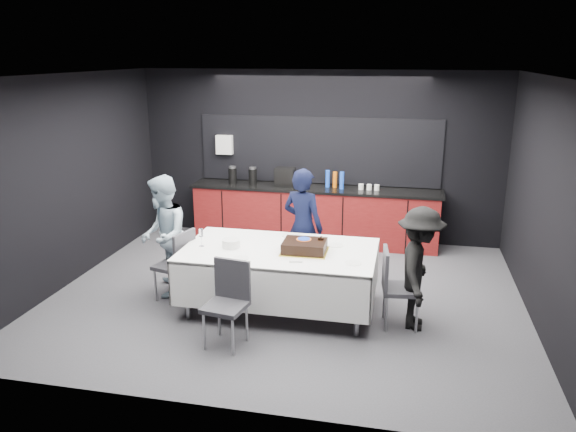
# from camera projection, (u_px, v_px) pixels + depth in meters

# --- Properties ---
(ground) EXTENTS (6.00, 6.00, 0.00)m
(ground) POSITION_uv_depth(u_px,v_px,m) (286.00, 295.00, 7.35)
(ground) COLOR #47474D
(ground) RESTS_ON ground
(room_shell) EXTENTS (6.04, 5.04, 2.82)m
(room_shell) POSITION_uv_depth(u_px,v_px,m) (286.00, 155.00, 6.83)
(room_shell) COLOR white
(room_shell) RESTS_ON ground
(kitchenette) EXTENTS (4.10, 0.64, 2.05)m
(kitchenette) POSITION_uv_depth(u_px,v_px,m) (314.00, 210.00, 9.28)
(kitchenette) COLOR #5E0E0F
(kitchenette) RESTS_ON ground
(party_table) EXTENTS (2.32, 1.32, 0.78)m
(party_table) POSITION_uv_depth(u_px,v_px,m) (279.00, 260.00, 6.80)
(party_table) COLOR #99999E
(party_table) RESTS_ON ground
(cake_assembly) EXTENTS (0.55, 0.45, 0.17)m
(cake_assembly) POSITION_uv_depth(u_px,v_px,m) (305.00, 246.00, 6.64)
(cake_assembly) COLOR yellow
(cake_assembly) RESTS_ON party_table
(plate_stack) EXTENTS (0.22, 0.22, 0.10)m
(plate_stack) POSITION_uv_depth(u_px,v_px,m) (231.00, 243.00, 6.80)
(plate_stack) COLOR white
(plate_stack) RESTS_ON party_table
(loose_plate_near) EXTENTS (0.19, 0.19, 0.01)m
(loose_plate_near) POSITION_uv_depth(u_px,v_px,m) (241.00, 258.00, 6.44)
(loose_plate_near) COLOR white
(loose_plate_near) RESTS_ON party_table
(loose_plate_right_a) EXTENTS (0.19, 0.19, 0.01)m
(loose_plate_right_a) POSITION_uv_depth(u_px,v_px,m) (336.00, 245.00, 6.88)
(loose_plate_right_a) COLOR white
(loose_plate_right_a) RESTS_ON party_table
(loose_plate_right_b) EXTENTS (0.18, 0.18, 0.01)m
(loose_plate_right_b) POSITION_uv_depth(u_px,v_px,m) (353.00, 263.00, 6.29)
(loose_plate_right_b) COLOR white
(loose_plate_right_b) RESTS_ON party_table
(loose_plate_far) EXTENTS (0.21, 0.21, 0.01)m
(loose_plate_far) POSITION_uv_depth(u_px,v_px,m) (290.00, 236.00, 7.23)
(loose_plate_far) COLOR white
(loose_plate_far) RESTS_ON party_table
(fork_pile) EXTENTS (0.17, 0.13, 0.02)m
(fork_pile) POSITION_uv_depth(u_px,v_px,m) (296.00, 261.00, 6.35)
(fork_pile) COLOR white
(fork_pile) RESTS_ON party_table
(champagne_flute) EXTENTS (0.06, 0.06, 0.22)m
(champagne_flute) POSITION_uv_depth(u_px,v_px,m) (201.00, 234.00, 6.81)
(champagne_flute) COLOR white
(champagne_flute) RESTS_ON party_table
(chair_left) EXTENTS (0.51, 0.51, 0.92)m
(chair_left) POSITION_uv_depth(u_px,v_px,m) (178.00, 261.00, 7.07)
(chair_left) COLOR #323238
(chair_left) RESTS_ON ground
(chair_right) EXTENTS (0.47, 0.47, 0.92)m
(chair_right) POSITION_uv_depth(u_px,v_px,m) (395.00, 282.00, 6.40)
(chair_right) COLOR #323238
(chair_right) RESTS_ON ground
(chair_near) EXTENTS (0.48, 0.48, 0.92)m
(chair_near) POSITION_uv_depth(u_px,v_px,m) (228.00, 297.00, 6.02)
(chair_near) COLOR #323238
(chair_near) RESTS_ON ground
(person_center) EXTENTS (0.68, 0.57, 1.61)m
(person_center) POSITION_uv_depth(u_px,v_px,m) (303.00, 227.00, 7.52)
(person_center) COLOR black
(person_center) RESTS_ON ground
(person_left) EXTENTS (0.82, 0.92, 1.57)m
(person_left) POSITION_uv_depth(u_px,v_px,m) (163.00, 236.00, 7.22)
(person_left) COLOR #A3BDCD
(person_left) RESTS_ON ground
(person_right) EXTENTS (0.58, 0.95, 1.43)m
(person_right) POSITION_uv_depth(u_px,v_px,m) (419.00, 269.00, 6.32)
(person_right) COLOR black
(person_right) RESTS_ON ground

